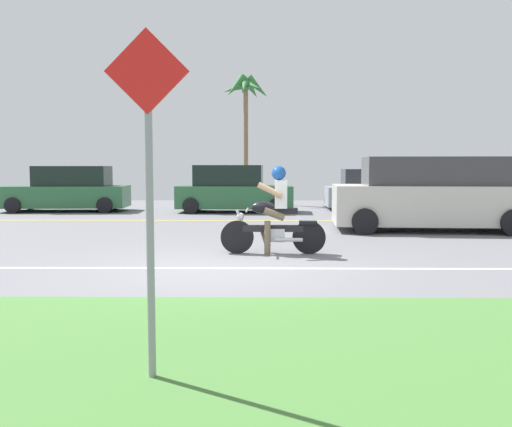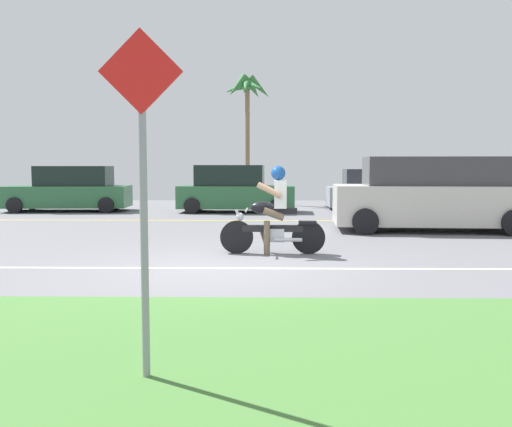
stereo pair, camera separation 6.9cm
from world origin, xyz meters
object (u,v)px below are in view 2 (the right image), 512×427
parked_car_0 (70,190)px  palm_tree_0 (247,94)px  suv_nearby (432,195)px  street_sign (143,173)px  parked_car_2 (381,191)px  motorcyclist (274,217)px  parked_car_1 (235,190)px

parked_car_0 → palm_tree_0: size_ratio=0.81×
suv_nearby → street_sign: street_sign is taller
parked_car_0 → parked_car_2: (11.59, 0.69, -0.05)m
motorcyclist → parked_car_2: motorcyclist is taller
parked_car_0 → parked_car_1: parked_car_1 is taller
suv_nearby → parked_car_0: 13.02m
parked_car_1 → motorcyclist: bearing=-82.4°
parked_car_1 → parked_car_2: (5.46, 0.98, -0.06)m
parked_car_0 → parked_car_1: bearing=-2.7°
parked_car_1 → parked_car_2: 5.55m
parked_car_0 → parked_car_2: parked_car_0 is taller
motorcyclist → parked_car_1: 9.69m
motorcyclist → street_sign: (-1.05, -6.38, 0.91)m
parked_car_1 → parked_car_0: bearing=177.3°
parked_car_1 → palm_tree_0: palm_tree_0 is taller
parked_car_2 → palm_tree_0: 7.44m
parked_car_1 → street_sign: bearing=-89.2°
parked_car_1 → palm_tree_0: 6.02m
palm_tree_0 → parked_car_1: bearing=-93.9°
parked_car_1 → palm_tree_0: size_ratio=0.75×
motorcyclist → street_sign: size_ratio=0.75×
motorcyclist → palm_tree_0: bearing=94.0°
parked_car_2 → street_sign: street_sign is taller
suv_nearby → palm_tree_0: size_ratio=0.91×
suv_nearby → street_sign: bearing=-116.8°
street_sign → palm_tree_0: bearing=89.8°
parked_car_0 → parked_car_1: size_ratio=1.07×
parked_car_2 → motorcyclist: bearing=-111.5°
street_sign → motorcyclist: bearing=80.6°
palm_tree_0 → street_sign: size_ratio=2.12×
parked_car_0 → parked_car_2: 11.61m
motorcyclist → parked_car_1: (-1.28, 9.60, 0.08)m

